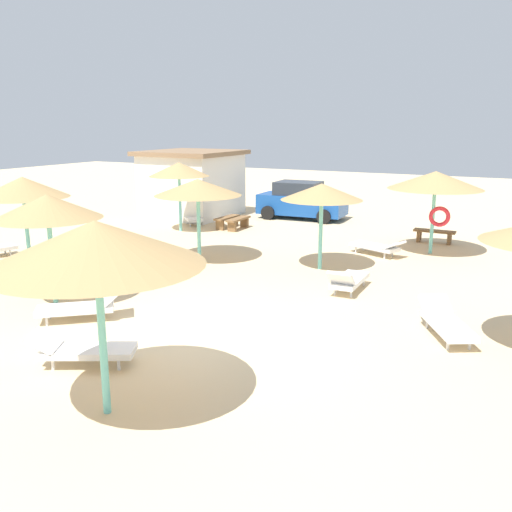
# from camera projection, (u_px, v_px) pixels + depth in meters

# --- Properties ---
(ground_plane) EXTENTS (80.00, 80.00, 0.00)m
(ground_plane) POSITION_uv_depth(u_px,v_px,m) (189.00, 344.00, 11.34)
(ground_plane) COLOR beige
(parasol_0) EXTENTS (3.15, 3.15, 2.81)m
(parasol_0) POSITION_uv_depth(u_px,v_px,m) (436.00, 181.00, 18.56)
(parasol_0) COLOR #6BC6BC
(parasol_0) RESTS_ON ground
(parasol_1) EXTENTS (2.44, 2.44, 2.83)m
(parasol_1) POSITION_uv_depth(u_px,v_px,m) (179.00, 170.00, 22.40)
(parasol_1) COLOR #6BC6BC
(parasol_1) RESTS_ON ground
(parasol_2) EXTENTS (2.61, 2.61, 2.72)m
(parasol_2) POSITION_uv_depth(u_px,v_px,m) (47.00, 207.00, 13.37)
(parasol_2) COLOR #6BC6BC
(parasol_2) RESTS_ON ground
(parasol_3) EXTENTS (3.20, 3.20, 3.04)m
(parasol_3) POSITION_uv_depth(u_px,v_px,m) (96.00, 244.00, 8.02)
(parasol_3) COLOR #6BC6BC
(parasol_3) RESTS_ON ground
(parasol_4) EXTENTS (2.71, 2.71, 2.82)m
(parasol_4) POSITION_uv_depth(u_px,v_px,m) (23.00, 187.00, 16.68)
(parasol_4) COLOR #6BC6BC
(parasol_4) RESTS_ON ground
(parasol_5) EXTENTS (2.46, 2.46, 2.63)m
(parasol_5) POSITION_uv_depth(u_px,v_px,m) (322.00, 192.00, 16.55)
(parasol_5) COLOR #6BC6BC
(parasol_5) RESTS_ON ground
(parasol_8) EXTENTS (2.79, 2.79, 2.66)m
(parasol_8) POSITION_uv_depth(u_px,v_px,m) (198.00, 188.00, 17.56)
(parasol_8) COLOR #6BC6BC
(parasol_8) RESTS_ON ground
(lounger_0) EXTENTS (2.02, 1.29, 0.62)m
(lounger_0) POSITION_uv_depth(u_px,v_px,m) (377.00, 246.00, 18.78)
(lounger_0) COLOR white
(lounger_0) RESTS_ON ground
(lounger_1) EXTENTS (1.78, 1.76, 0.78)m
(lounger_1) POSITION_uv_depth(u_px,v_px,m) (192.00, 216.00, 24.63)
(lounger_1) COLOR white
(lounger_1) RESTS_ON ground
(lounger_2) EXTENTS (1.85, 1.70, 0.73)m
(lounger_2) POSITION_uv_depth(u_px,v_px,m) (81.00, 307.00, 12.63)
(lounger_2) COLOR white
(lounger_2) RESTS_ON ground
(lounger_3) EXTENTS (1.99, 1.45, 0.66)m
(lounger_3) POSITION_uv_depth(u_px,v_px,m) (81.00, 349.00, 10.27)
(lounger_3) COLOR white
(lounger_3) RESTS_ON ground
(lounger_5) EXTENTS (0.69, 1.89, 0.75)m
(lounger_5) POSITION_uv_depth(u_px,v_px,m) (348.00, 280.00, 14.75)
(lounger_5) COLOR white
(lounger_5) RESTS_ON ground
(lounger_7) EXTENTS (1.50, 1.98, 0.64)m
(lounger_7) POSITION_uv_depth(u_px,v_px,m) (446.00, 322.00, 11.69)
(lounger_7) COLOR white
(lounger_7) RESTS_ON ground
(bench_0) EXTENTS (1.50, 0.41, 0.49)m
(bench_0) POSITION_uv_depth(u_px,v_px,m) (434.00, 234.00, 20.69)
(bench_0) COLOR brown
(bench_0) RESTS_ON ground
(bench_1) EXTENTS (0.46, 1.52, 0.49)m
(bench_1) POSITION_uv_depth(u_px,v_px,m) (227.00, 220.00, 23.62)
(bench_1) COLOR brown
(bench_1) RESTS_ON ground
(bench_2) EXTENTS (0.42, 1.50, 0.49)m
(bench_2) POSITION_uv_depth(u_px,v_px,m) (238.00, 221.00, 23.30)
(bench_2) COLOR brown
(bench_2) RESTS_ON ground
(parked_car) EXTENTS (4.08, 2.15, 1.72)m
(parked_car) POSITION_uv_depth(u_px,v_px,m) (301.00, 201.00, 25.83)
(parked_car) COLOR #194C9E
(parked_car) RESTS_ON ground
(beach_cabana) EXTENTS (4.08, 4.30, 3.10)m
(beach_cabana) POSITION_uv_depth(u_px,v_px,m) (192.00, 183.00, 26.47)
(beach_cabana) COLOR white
(beach_cabana) RESTS_ON ground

